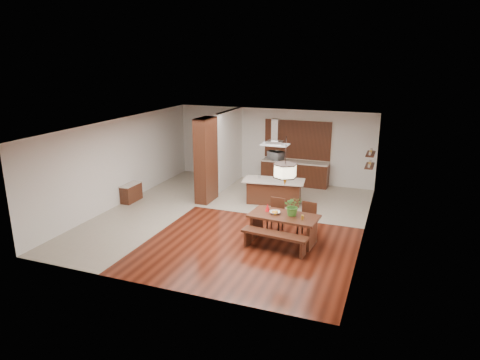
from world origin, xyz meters
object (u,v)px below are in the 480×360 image
at_px(dining_table, 284,222).
at_px(dining_chair_left, 275,216).
at_px(hallway_console, 131,193).
at_px(island_cup, 284,180).
at_px(foliage_plant, 293,206).
at_px(kitchen_island, 274,191).
at_px(fruit_bowl, 275,213).
at_px(range_hood, 275,132).
at_px(dining_chair_right, 306,221).
at_px(pendant_lantern, 285,161).
at_px(dining_bench, 274,242).
at_px(microwave, 275,155).

xyz_separation_m(dining_table, dining_chair_left, (-0.41, 0.60, -0.08)).
distance_m(hallway_console, island_cup, 5.29).
relative_size(foliage_plant, kitchen_island, 0.25).
distance_m(fruit_bowl, range_hood, 3.48).
relative_size(dining_chair_right, fruit_bowl, 3.43).
distance_m(dining_chair_left, foliage_plant, 1.00).
height_order(dining_chair_right, pendant_lantern, pendant_lantern).
bearing_deg(range_hood, foliage_plant, -64.75).
relative_size(hallway_console, dining_table, 0.46).
relative_size(fruit_bowl, kitchen_island, 0.13).
height_order(kitchen_island, range_hood, range_hood).
relative_size(dining_chair_left, range_hood, 1.07).
bearing_deg(hallway_console, fruit_bowl, -13.83).
relative_size(foliage_plant, range_hood, 0.60).
bearing_deg(dining_bench, island_cup, 101.42).
bearing_deg(pendant_lantern, microwave, 108.54).
distance_m(dining_chair_left, microwave, 5.02).
xyz_separation_m(dining_bench, microwave, (-1.75, 6.04, 0.86)).
bearing_deg(pendant_lantern, kitchen_island, 111.11).
bearing_deg(island_cup, pendant_lantern, -74.89).
bearing_deg(dining_chair_right, kitchen_island, 134.68).
bearing_deg(foliage_plant, microwave, 110.88).
distance_m(dining_chair_right, kitchen_island, 2.92).
relative_size(hallway_console, dining_chair_right, 0.90).
bearing_deg(dining_chair_right, foliage_plant, -111.39).
distance_m(fruit_bowl, microwave, 5.60).
distance_m(kitchen_island, island_cup, 0.61).
bearing_deg(pendant_lantern, fruit_bowl, 178.10).
distance_m(dining_bench, range_hood, 4.36).
height_order(dining_bench, dining_chair_right, dining_chair_right).
height_order(pendant_lantern, foliage_plant, pendant_lantern).
bearing_deg(dining_chair_right, dining_chair_left, -174.47).
bearing_deg(dining_chair_left, microwave, 110.70).
height_order(kitchen_island, microwave, microwave).
bearing_deg(island_cup, dining_table, -74.89).
bearing_deg(foliage_plant, island_cup, 109.68).
bearing_deg(microwave, fruit_bowl, -49.73).
distance_m(dining_bench, microwave, 6.35).
bearing_deg(hallway_console, dining_bench, -19.49).
distance_m(hallway_console, dining_chair_right, 6.38).
distance_m(dining_table, range_hood, 3.68).
xyz_separation_m(kitchen_island, island_cup, (0.38, -0.13, 0.46)).
distance_m(pendant_lantern, kitchen_island, 3.63).
bearing_deg(foliage_plant, kitchen_island, 115.28).
bearing_deg(range_hood, pendant_lantern, -68.91).
bearing_deg(pendant_lantern, hallway_console, 166.67).
height_order(pendant_lantern, island_cup, pendant_lantern).
distance_m(fruit_bowl, kitchen_island, 3.08).
distance_m(island_cup, microwave, 2.79).
bearing_deg(dining_table, island_cup, 105.11).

